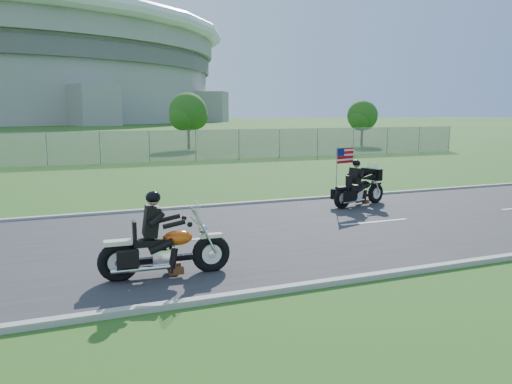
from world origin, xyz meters
name	(u,v)px	position (x,y,z in m)	size (l,w,h in m)	color
ground	(244,236)	(0.00, 0.00, 0.00)	(420.00, 420.00, 0.00)	#1F4916
road	(244,235)	(0.00, 0.00, 0.02)	(120.00, 8.00, 0.04)	#28282B
curb_north	(202,207)	(0.00, 4.05, 0.05)	(120.00, 0.18, 0.12)	#9E9B93
curb_south	(320,284)	(0.00, -4.05, 0.05)	(120.00, 0.18, 0.12)	#9E9B93
fence	(47,149)	(-5.00, 20.00, 1.00)	(60.00, 0.03, 2.00)	gray
stadium	(2,72)	(-20.00, 170.00, 15.58)	(140.40, 140.40, 29.20)	#A3A099
tree_fence_near	(188,114)	(6.04, 30.04, 2.97)	(3.52, 3.28, 4.75)	#382316
tree_fence_far	(363,117)	(22.04, 28.03, 2.64)	(3.08, 2.87, 4.20)	#382316
motorcycle_lead	(164,251)	(-2.56, -2.50, 0.54)	(2.56, 0.68, 1.72)	black
motorcycle_follow	(359,190)	(5.03, 2.38, 0.55)	(2.34, 1.06, 1.99)	black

